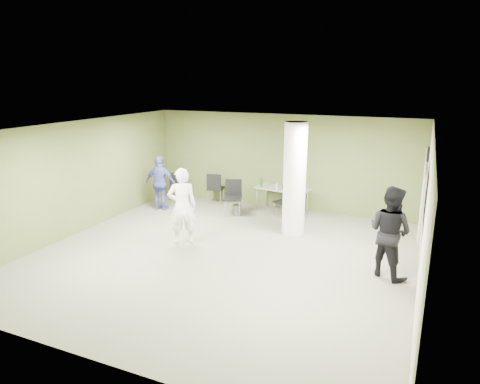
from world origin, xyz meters
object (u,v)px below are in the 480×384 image
at_px(man_black, 390,232).
at_px(man_blue, 161,183).
at_px(folding_table, 281,190).
at_px(woman_white, 182,206).
at_px(chair_back_left, 178,185).

bearing_deg(man_black, man_blue, 12.96).
distance_m(folding_table, man_blue, 3.55).
bearing_deg(woman_white, man_blue, -80.23).
xyz_separation_m(woman_white, man_black, (4.59, 0.12, 0.01)).
height_order(chair_back_left, woman_white, woman_white).
xyz_separation_m(chair_back_left, man_black, (6.52, -2.82, 0.35)).
bearing_deg(man_black, folding_table, -14.61).
bearing_deg(chair_back_left, folding_table, 174.17).
height_order(folding_table, woman_white, woman_white).
height_order(woman_white, man_blue, woman_white).
xyz_separation_m(folding_table, man_blue, (-3.35, -1.18, 0.13)).
relative_size(chair_back_left, man_black, 0.53).
height_order(folding_table, chair_back_left, folding_table).
bearing_deg(man_black, chair_back_left, 6.05).
xyz_separation_m(chair_back_left, woman_white, (1.93, -2.95, 0.34)).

